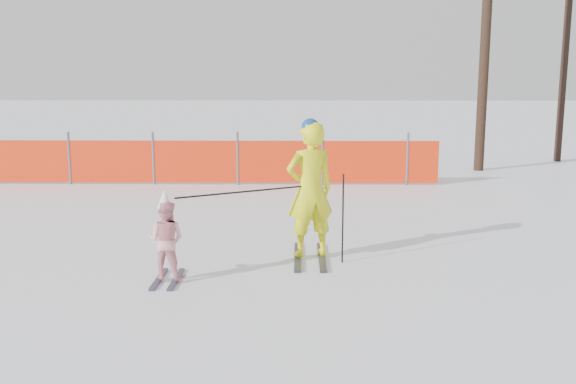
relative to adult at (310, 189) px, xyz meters
name	(u,v)px	position (x,y,z in m)	size (l,w,h in m)	color
ground	(287,274)	(-0.30, -0.75, -0.99)	(120.00, 120.00, 0.00)	white
adult	(310,189)	(0.00, 0.00, 0.00)	(0.81, 1.42, 1.98)	black
child	(166,239)	(-1.82, -1.03, -0.45)	(0.55, 0.86, 1.18)	black
ski_poles	(283,203)	(-0.36, -0.39, -0.12)	(2.18, 0.93, 1.24)	black
safety_fence	(126,161)	(-4.26, 6.22, -0.43)	(14.76, 0.06, 1.25)	#595960
tree_trunks	(515,44)	(5.80, 9.36, 2.43)	(3.15, 2.17, 7.15)	#311F15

